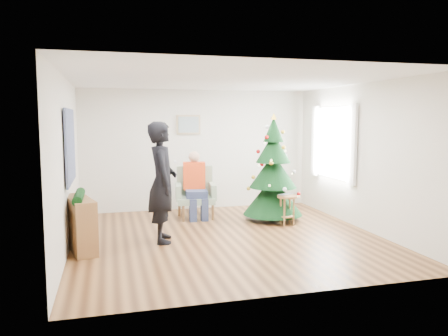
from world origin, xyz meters
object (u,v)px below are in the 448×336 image
object	(u,v)px
armchair	(195,199)
standing_man	(162,182)
christmas_tree	(273,172)
console	(80,224)
stool	(287,210)

from	to	relation	value
armchair	standing_man	size ratio (longest dim) A/B	0.53
armchair	standing_man	distance (m)	1.89
armchair	christmas_tree	bearing A→B (deg)	-15.58
christmas_tree	standing_man	world-z (taller)	christmas_tree
christmas_tree	standing_man	bearing A→B (deg)	-156.66
christmas_tree	standing_man	size ratio (longest dim) A/B	1.08
standing_man	console	bearing A→B (deg)	101.85
console	stool	bearing A→B (deg)	-4.89
christmas_tree	stool	size ratio (longest dim) A/B	3.73
christmas_tree	armchair	xyz separation A→B (m)	(-1.42, 0.60, -0.56)
stool	armchair	distance (m)	1.87
christmas_tree	console	world-z (taller)	christmas_tree
christmas_tree	stool	world-z (taller)	christmas_tree
stool	christmas_tree	bearing A→B (deg)	102.08
armchair	standing_man	world-z (taller)	standing_man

